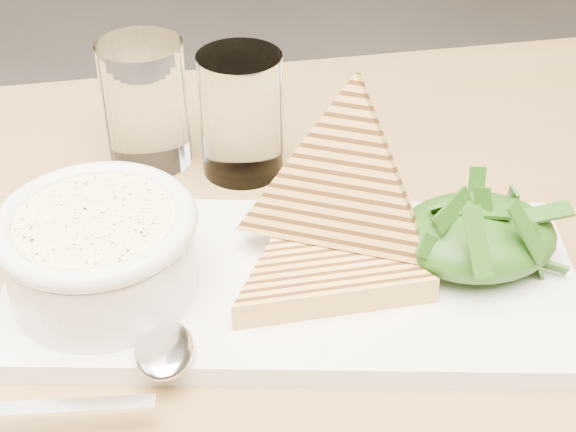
{
  "coord_description": "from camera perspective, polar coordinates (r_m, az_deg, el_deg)",
  "views": [
    {
      "loc": [
        0.16,
        -0.29,
        1.11
      ],
      "look_at": [
        0.22,
        0.13,
        0.79
      ],
      "focal_mm": 50.0,
      "sensor_mm": 36.0,
      "label": 1
    }
  ],
  "objects": [
    {
      "name": "table_top",
      "position": [
        0.53,
        -12.2,
        -12.21
      ],
      "size": [
        1.25,
        0.86,
        0.04
      ],
      "primitive_type": "cube",
      "rotation": [
        0.0,
        0.0,
        0.04
      ],
      "color": "olive",
      "rests_on": "ground"
    },
    {
      "name": "platter",
      "position": [
        0.55,
        0.31,
        -4.78
      ],
      "size": [
        0.41,
        0.23,
        0.02
      ],
      "primitive_type": "cube",
      "rotation": [
        0.0,
        0.0,
        -0.16
      ],
      "color": "white",
      "rests_on": "table_top"
    },
    {
      "name": "soup_bowl",
      "position": [
        0.53,
        -13.1,
        -3.09
      ],
      "size": [
        0.12,
        0.12,
        0.05
      ],
      "primitive_type": "cylinder",
      "color": "white",
      "rests_on": "platter"
    },
    {
      "name": "soup",
      "position": [
        0.51,
        -13.54,
        -0.58
      ],
      "size": [
        0.1,
        0.1,
        0.01
      ],
      "primitive_type": "cylinder",
      "color": "#FAE2A3",
      "rests_on": "soup_bowl"
    },
    {
      "name": "bowl_rim",
      "position": [
        0.51,
        -13.57,
        -0.4
      ],
      "size": [
        0.13,
        0.13,
        0.01
      ],
      "primitive_type": "torus",
      "color": "white",
      "rests_on": "soup_bowl"
    },
    {
      "name": "sandwich_flat",
      "position": [
        0.54,
        2.51,
        -3.58
      ],
      "size": [
        0.16,
        0.16,
        0.02
      ],
      "primitive_type": null,
      "rotation": [
        0.0,
        0.0,
        0.05
      ],
      "color": "tan",
      "rests_on": "platter"
    },
    {
      "name": "sandwich_lean",
      "position": [
        0.54,
        3.78,
        1.92
      ],
      "size": [
        0.2,
        0.2,
        0.18
      ],
      "primitive_type": null,
      "rotation": [
        1.09,
        0.0,
        -0.44
      ],
      "color": "tan",
      "rests_on": "sandwich_flat"
    },
    {
      "name": "salad_base",
      "position": [
        0.56,
        13.21,
        -1.41
      ],
      "size": [
        0.11,
        0.09,
        0.04
      ],
      "primitive_type": "ellipsoid",
      "color": "#0C340A",
      "rests_on": "platter"
    },
    {
      "name": "arugula_pile",
      "position": [
        0.55,
        13.29,
        -0.94
      ],
      "size": [
        0.11,
        0.1,
        0.05
      ],
      "primitive_type": null,
      "color": "#2F5C17",
      "rests_on": "platter"
    },
    {
      "name": "spoon_bowl",
      "position": [
        0.49,
        -8.79,
        -9.38
      ],
      "size": [
        0.04,
        0.05,
        0.01
      ],
      "primitive_type": "ellipsoid",
      "rotation": [
        0.0,
        0.0,
        -0.08
      ],
      "color": "silver",
      "rests_on": "platter"
    },
    {
      "name": "spoon_handle",
      "position": [
        0.48,
        -16.96,
        -12.94
      ],
      "size": [
        0.12,
        0.02,
        0.0
      ],
      "primitive_type": "cube",
      "rotation": [
        0.0,
        0.0,
        -0.08
      ],
      "color": "silver",
      "rests_on": "platter"
    },
    {
      "name": "glass_near",
      "position": [
        0.67,
        -10.11,
        7.86
      ],
      "size": [
        0.07,
        0.07,
        0.11
      ],
      "primitive_type": "cylinder",
      "color": "white",
      "rests_on": "table_top"
    },
    {
      "name": "glass_far",
      "position": [
        0.65,
        -3.34,
        7.23
      ],
      "size": [
        0.07,
        0.07,
        0.1
      ],
      "primitive_type": "cylinder",
      "color": "white",
      "rests_on": "table_top"
    }
  ]
}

